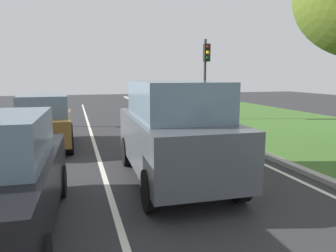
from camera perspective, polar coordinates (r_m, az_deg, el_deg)
name	(u,v)px	position (r m, az deg, el deg)	size (l,w,h in m)	color
ground_plane	(114,142)	(11.83, -9.68, -2.83)	(60.00, 60.00, 0.00)	#2D2D30
lane_line_center	(94,143)	(11.78, -13.07, -2.98)	(0.12, 32.00, 0.01)	silver
lane_line_right_edge	(205,137)	(12.74, 6.61, -1.90)	(0.12, 32.00, 0.01)	silver
grass_verge_right	(308,130)	(15.31, 23.76, -0.67)	(9.00, 48.00, 0.06)	#3D6628
curb_right	(216,135)	(12.93, 8.66, -1.52)	(0.24, 48.00, 0.12)	#9E9B93
car_suv_ahead	(174,131)	(7.19, 1.10, -0.90)	(2.07, 4.55, 2.28)	#474C51
car_hatchback_far	(45,122)	(11.34, -21.09, 0.70)	(1.76, 3.72, 1.78)	brown
traffic_light_near_right	(206,66)	(17.17, 6.79, 10.60)	(0.32, 0.50, 4.28)	#2D2D2D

